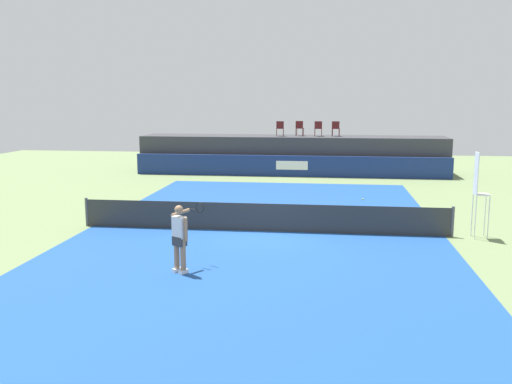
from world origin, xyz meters
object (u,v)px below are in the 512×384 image
(spectator_chair_right, at_px, (336,128))
(tennis_player, at_px, (180,236))
(tennis_ball, at_px, (363,199))
(net_post_far, at_px, (453,222))
(spectator_chair_left, at_px, (300,128))
(umpire_chair, at_px, (479,189))
(net_post_near, at_px, (87,212))
(spectator_chair_center, at_px, (318,128))
(spectator_chair_far_left, at_px, (280,128))

(spectator_chair_right, xyz_separation_m, tennis_player, (-4.10, -20.13, -1.73))
(tennis_player, distance_m, tennis_ball, 12.46)
(spectator_chair_right, height_order, net_post_far, spectator_chair_right)
(net_post_far, bearing_deg, spectator_chair_left, 110.50)
(umpire_chair, relative_size, net_post_near, 2.76)
(spectator_chair_left, height_order, tennis_ball, spectator_chair_left)
(net_post_near, xyz_separation_m, tennis_ball, (9.92, 6.45, -0.46))
(spectator_chair_center, xyz_separation_m, net_post_far, (4.66, -15.22, -2.19))
(spectator_chair_far_left, bearing_deg, tennis_player, -92.38)
(net_post_far, bearing_deg, spectator_chair_far_left, 114.68)
(spectator_chair_left, bearing_deg, spectator_chair_far_left, -160.44)
(spectator_chair_center, height_order, net_post_near, spectator_chair_center)
(spectator_chair_far_left, relative_size, net_post_far, 0.89)
(spectator_chair_right, xyz_separation_m, net_post_far, (3.64, -15.32, -2.19))
(spectator_chair_center, bearing_deg, tennis_player, -98.75)
(spectator_chair_left, height_order, net_post_near, spectator_chair_left)
(spectator_chair_far_left, distance_m, spectator_chair_right, 3.29)
(spectator_chair_far_left, height_order, net_post_far, spectator_chair_far_left)
(umpire_chair, height_order, tennis_ball, umpire_chair)
(spectator_chair_right, relative_size, tennis_player, 0.50)
(spectator_chair_left, bearing_deg, net_post_near, -113.18)
(net_post_near, height_order, tennis_ball, net_post_near)
(net_post_far, bearing_deg, spectator_chair_right, 103.36)
(spectator_chair_right, bearing_deg, net_post_near, -119.76)
(spectator_chair_right, distance_m, umpire_chair, 15.97)
(spectator_chair_center, xyz_separation_m, tennis_player, (-3.08, -20.03, -1.73))
(spectator_chair_right, height_order, tennis_ball, spectator_chair_right)
(spectator_chair_left, height_order, spectator_chair_center, same)
(net_post_near, bearing_deg, spectator_chair_far_left, 69.99)
(tennis_player, bearing_deg, spectator_chair_center, 81.25)
(umpire_chair, xyz_separation_m, net_post_far, (-0.74, 0.00, -1.09))
(net_post_near, bearing_deg, tennis_player, -45.91)
(umpire_chair, xyz_separation_m, tennis_ball, (-3.22, 6.45, -1.55))
(spectator_chair_right, bearing_deg, spectator_chair_center, -174.39)
(spectator_chair_left, relative_size, spectator_chair_right, 1.00)
(spectator_chair_far_left, relative_size, umpire_chair, 0.32)
(spectator_chair_center, bearing_deg, tennis_ball, -76.06)
(umpire_chair, bearing_deg, spectator_chair_far_left, 116.95)
(umpire_chair, distance_m, tennis_player, 9.77)
(net_post_near, xyz_separation_m, net_post_far, (12.40, 0.00, 0.00))
(spectator_chair_center, relative_size, tennis_ball, 13.06)
(spectator_chair_center, height_order, tennis_player, spectator_chair_center)
(spectator_chair_far_left, distance_m, tennis_ball, 10.04)
(net_post_near, bearing_deg, umpire_chair, -0.01)
(spectator_chair_center, height_order, spectator_chair_right, same)
(net_post_near, bearing_deg, spectator_chair_center, 63.05)
(spectator_chair_center, xyz_separation_m, tennis_ball, (2.18, -8.77, -2.66))
(spectator_chair_center, distance_m, tennis_ball, 9.42)
(spectator_chair_far_left, bearing_deg, tennis_ball, -62.74)
(spectator_chair_left, xyz_separation_m, umpire_chair, (6.52, -15.46, -1.11))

